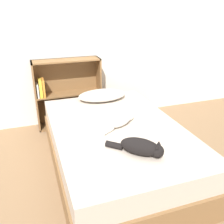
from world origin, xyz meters
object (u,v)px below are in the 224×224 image
pillow (102,95)px  cat_dark (141,147)px  bookshelf (66,92)px  cat_light (122,119)px  bed (117,147)px

pillow → cat_dark: (-0.07, -1.35, 0.01)m
cat_dark → bookshelf: bookshelf is taller
cat_light → cat_dark: same height
bed → cat_dark: cat_dark is taller
bookshelf → pillow: bearing=-49.8°
cat_dark → cat_light: bearing=127.6°
pillow → cat_light: 0.77m
bed → cat_dark: size_ratio=4.73×
pillow → bookshelf: size_ratio=0.65×
pillow → bookshelf: bearing=130.2°
bed → pillow: 0.86m
bed → cat_dark: 0.64m
pillow → bookshelf: 0.62m
bed → cat_light: cat_light is taller
bed → pillow: bearing=83.9°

